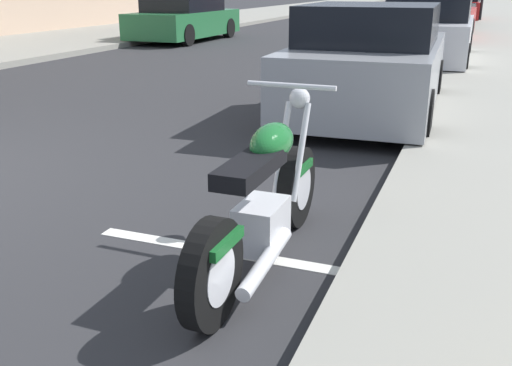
% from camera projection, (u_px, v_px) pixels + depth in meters
% --- Properties ---
extents(sidewalk_far_curb, '(120.00, 5.00, 0.14)m').
position_uv_depth(sidewalk_far_curb, '(74.00, 39.00, 18.02)').
color(sidewalk_far_curb, gray).
rests_on(sidewalk_far_curb, ground).
extents(parking_stall_stripe, '(0.12, 2.20, 0.01)m').
position_uv_depth(parking_stall_stripe, '(244.00, 255.00, 3.88)').
color(parking_stall_stripe, silver).
rests_on(parking_stall_stripe, ground).
extents(parked_motorcycle, '(2.06, 0.62, 1.10)m').
position_uv_depth(parked_motorcycle, '(263.00, 204.00, 3.63)').
color(parked_motorcycle, black).
rests_on(parked_motorcycle, ground).
extents(parked_car_at_intersection, '(4.18, 1.94, 1.47)m').
position_uv_depth(parked_car_at_intersection, '(370.00, 64.00, 7.81)').
color(parked_car_at_intersection, gray).
rests_on(parked_car_at_intersection, ground).
extents(parked_car_mid_block, '(4.57, 1.88, 1.51)m').
position_uv_depth(parked_car_mid_block, '(429.00, 31.00, 12.89)').
color(parked_car_mid_block, silver).
rests_on(parked_car_mid_block, ground).
extents(parked_car_second_in_row, '(4.73, 2.09, 1.49)m').
position_uv_depth(parked_car_second_in_row, '(439.00, 18.00, 17.93)').
color(parked_car_second_in_row, '#AD1919').
rests_on(parked_car_second_in_row, ground).
extents(parked_car_across_street, '(4.60, 2.11, 1.38)m').
position_uv_depth(parked_car_across_street, '(446.00, 11.00, 22.63)').
color(parked_car_across_street, black).
rests_on(parked_car_across_street, ground).
extents(parked_car_behind_motorcycle, '(4.22, 2.04, 1.38)m').
position_uv_depth(parked_car_behind_motorcycle, '(458.00, 7.00, 27.25)').
color(parked_car_behind_motorcycle, '#AD1919').
rests_on(parked_car_behind_motorcycle, ground).
extents(car_opposite_curb, '(4.50, 1.91, 1.45)m').
position_uv_depth(car_opposite_curb, '(184.00, 18.00, 18.03)').
color(car_opposite_curb, '#236638').
rests_on(car_opposite_curb, ground).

